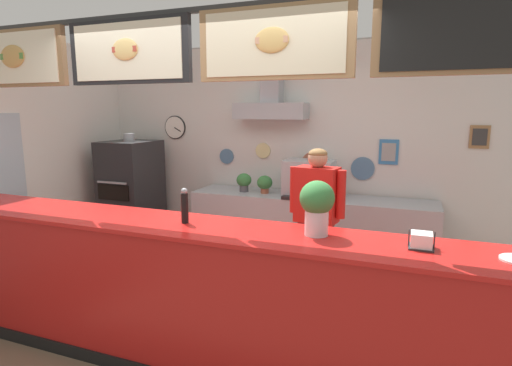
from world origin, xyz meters
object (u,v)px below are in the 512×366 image
at_px(basil_vase, 317,206).
at_px(espresso_machine, 309,179).
at_px(potted_oregano, 265,183).
at_px(pepper_grinder, 185,206).
at_px(pizza_oven, 132,196).
at_px(napkin_holder, 421,241).
at_px(shop_worker, 316,227).
at_px(potted_sage, 244,181).

bearing_deg(basil_vase, espresso_machine, 104.94).
relative_size(espresso_machine, potted_oregano, 2.57).
relative_size(potted_oregano, pepper_grinder, 0.86).
bearing_deg(pepper_grinder, basil_vase, 3.15).
height_order(espresso_machine, potted_oregano, espresso_machine).
relative_size(pizza_oven, napkin_holder, 10.64).
xyz_separation_m(shop_worker, espresso_machine, (-0.34, 1.12, 0.25)).
distance_m(pizza_oven, napkin_holder, 4.13).
bearing_deg(pepper_grinder, espresso_machine, 79.74).
bearing_deg(shop_worker, pizza_oven, -9.04).
distance_m(shop_worker, basil_vase, 1.13).
xyz_separation_m(shop_worker, potted_sage, (-1.18, 1.12, 0.17)).
bearing_deg(potted_oregano, napkin_holder, -50.70).
xyz_separation_m(pizza_oven, shop_worker, (2.75, -0.91, 0.09)).
bearing_deg(basil_vase, shop_worker, 102.47).
height_order(shop_worker, potted_oregano, shop_worker).
height_order(shop_worker, espresso_machine, shop_worker).
relative_size(potted_oregano, basil_vase, 0.61).
xyz_separation_m(pizza_oven, napkin_holder, (3.62, -1.96, 0.38)).
xyz_separation_m(potted_sage, basil_vase, (1.41, -2.14, 0.27)).
distance_m(potted_oregano, basil_vase, 2.43).
distance_m(pizza_oven, pepper_grinder, 2.86).
bearing_deg(shop_worker, basil_vase, 111.67).
relative_size(espresso_machine, pepper_grinder, 2.20).
relative_size(napkin_holder, pepper_grinder, 0.58).
bearing_deg(napkin_holder, basil_vase, 176.83).
bearing_deg(shop_worker, pepper_grinder, 64.52).
bearing_deg(pizza_oven, shop_worker, -18.24).
bearing_deg(pizza_oven, potted_oregano, 6.46).
bearing_deg(espresso_machine, basil_vase, -75.06).
height_order(pizza_oven, potted_oregano, pizza_oven).
bearing_deg(basil_vase, pizza_oven, 147.13).
relative_size(potted_sage, pepper_grinder, 0.90).
bearing_deg(pepper_grinder, potted_oregano, 94.27).
distance_m(napkin_holder, basil_vase, 0.66).
bearing_deg(basil_vase, potted_oregano, 117.88).
bearing_deg(pepper_grinder, potted_sage, 101.47).
height_order(pizza_oven, shop_worker, pizza_oven).
distance_m(shop_worker, pepper_grinder, 1.35).
bearing_deg(napkin_holder, pepper_grinder, -179.38).
bearing_deg(potted_oregano, pepper_grinder, -85.73).
bearing_deg(shop_worker, napkin_holder, 138.82).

